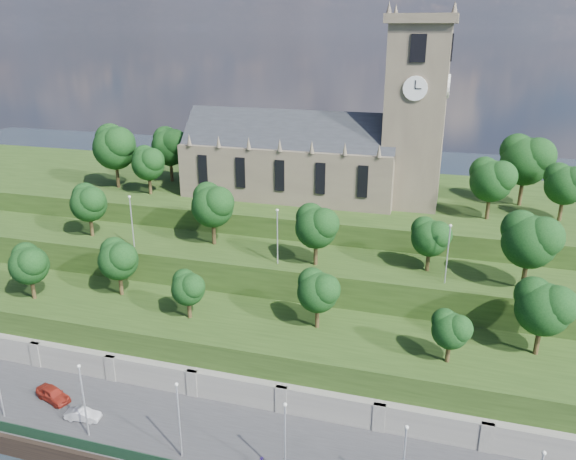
% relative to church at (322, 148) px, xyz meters
% --- Properties ---
extents(promenade, '(160.00, 12.00, 2.00)m').
position_rel_church_xyz_m(promenade, '(-0.79, -39.98, -21.52)').
color(promenade, '#2D2D30').
rests_on(promenade, ground).
extents(retaining_wall, '(160.00, 2.10, 5.00)m').
position_rel_church_xyz_m(retaining_wall, '(-0.79, -34.01, -20.02)').
color(retaining_wall, slate).
rests_on(retaining_wall, ground).
extents(embankment_lower, '(160.00, 12.00, 8.00)m').
position_rel_church_xyz_m(embankment_lower, '(-0.79, -27.98, -18.52)').
color(embankment_lower, '#213812').
rests_on(embankment_lower, ground).
extents(embankment_upper, '(160.00, 10.00, 12.00)m').
position_rel_church_xyz_m(embankment_upper, '(-0.79, -16.98, -16.52)').
color(embankment_upper, '#213812').
rests_on(embankment_upper, ground).
extents(hilltop, '(160.00, 32.00, 15.00)m').
position_rel_church_xyz_m(hilltop, '(-0.79, 4.02, -15.02)').
color(hilltop, '#213812').
rests_on(hilltop, ground).
extents(church, '(38.60, 12.35, 27.60)m').
position_rel_church_xyz_m(church, '(0.00, 0.00, 0.00)').
color(church, brown).
rests_on(church, hilltop).
extents(trees_lower, '(63.48, 9.07, 8.12)m').
position_rel_church_xyz_m(trees_lower, '(0.74, -27.50, -9.70)').
color(trees_lower, '#342714').
rests_on(trees_lower, embankment_lower).
extents(trees_upper, '(62.20, 8.75, 8.83)m').
position_rel_church_xyz_m(trees_upper, '(3.15, -17.85, -5.09)').
color(trees_upper, '#342714').
rests_on(trees_upper, embankment_upper).
extents(trees_hilltop, '(72.81, 15.97, 10.29)m').
position_rel_church_xyz_m(trees_hilltop, '(-1.02, -0.94, -1.22)').
color(trees_hilltop, '#342714').
rests_on(trees_hilltop, hilltop).
extents(lamp_posts_promenade, '(60.36, 0.36, 8.03)m').
position_rel_church_xyz_m(lamp_posts_promenade, '(-2.79, -43.48, -15.90)').
color(lamp_posts_promenade, '#B2B2B7').
rests_on(lamp_posts_promenade, promenade).
extents(lamp_posts_upper, '(40.36, 0.36, 7.10)m').
position_rel_church_xyz_m(lamp_posts_upper, '(-0.79, -19.98, -6.38)').
color(lamp_posts_upper, '#B2B2B7').
rests_on(lamp_posts_upper, embankment_upper).
extents(car_left, '(4.67, 3.01, 1.48)m').
position_rel_church_xyz_m(car_left, '(-19.70, -39.76, -19.78)').
color(car_left, maroon).
rests_on(car_left, promenade).
extents(car_middle, '(3.71, 1.68, 1.18)m').
position_rel_church_xyz_m(car_middle, '(-14.72, -41.62, -19.93)').
color(car_middle, '#9A999D').
rests_on(car_middle, promenade).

